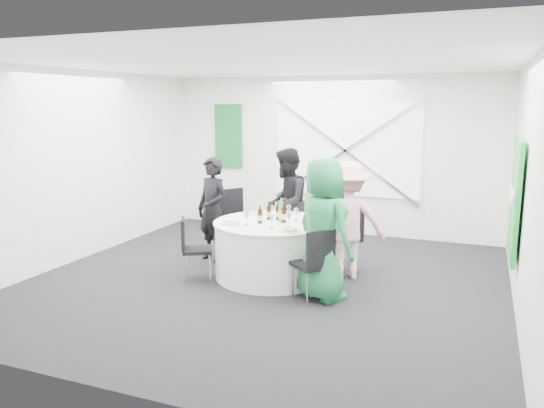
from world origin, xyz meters
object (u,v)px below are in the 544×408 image
at_px(person_man_back_left, 213,210).
at_px(person_man_back, 286,203).
at_px(chair_front_right, 316,259).
at_px(chair_back_left, 234,217).
at_px(clear_water_bottle, 260,213).
at_px(green_water_bottle, 281,213).
at_px(banquet_table, 272,249).
at_px(person_woman_pink, 348,220).
at_px(chair_back_right, 348,230).
at_px(chair_back, 313,223).
at_px(chair_front_left, 191,244).
at_px(person_woman_green, 323,229).

height_order(person_man_back_left, person_man_back, person_man_back).
bearing_deg(person_man_back_left, chair_front_right, -9.61).
height_order(chair_back_left, clear_water_bottle, clear_water_bottle).
height_order(person_man_back, green_water_bottle, person_man_back).
bearing_deg(chair_front_right, person_man_back, -109.81).
relative_size(banquet_table, person_man_back_left, 1.01).
height_order(person_man_back, clear_water_bottle, person_man_back).
distance_m(chair_back_left, person_woman_pink, 1.90).
xyz_separation_m(chair_back_right, green_water_bottle, (-0.76, -0.64, 0.32)).
bearing_deg(banquet_table, chair_back_left, 142.06).
xyz_separation_m(chair_back, person_man_back_left, (-1.31, -0.77, 0.26)).
relative_size(chair_front_left, green_water_bottle, 2.58).
height_order(chair_front_right, green_water_bottle, green_water_bottle).
height_order(person_woman_green, clear_water_bottle, person_woman_green).
xyz_separation_m(person_woman_pink, green_water_bottle, (-0.82, -0.32, 0.11)).
xyz_separation_m(banquet_table, person_man_back, (-0.16, 0.99, 0.45)).
bearing_deg(chair_front_left, person_woman_green, -119.43).
bearing_deg(person_man_back_left, person_woman_pink, 18.35).
xyz_separation_m(banquet_table, person_woman_green, (0.86, -0.53, 0.47)).
distance_m(banquet_table, person_woman_pink, 1.08).
relative_size(chair_front_right, person_man_back_left, 0.57).
bearing_deg(chair_back_left, person_man_back_left, -172.04).
xyz_separation_m(chair_back_left, chair_front_left, (-0.02, -1.23, -0.12)).
bearing_deg(person_man_back, green_water_bottle, 7.21).
height_order(person_woman_green, green_water_bottle, person_woman_green).
height_order(chair_front_left, clear_water_bottle, clear_water_bottle).
bearing_deg(chair_back, person_woman_pink, -37.89).
relative_size(person_woman_green, green_water_bottle, 5.24).
bearing_deg(banquet_table, person_man_back, 99.35).
bearing_deg(chair_back_left, green_water_bottle, -85.51).
height_order(chair_back_left, person_woman_green, person_woman_green).
distance_m(banquet_table, chair_back, 1.19).
bearing_deg(chair_back, green_water_bottle, -84.14).
xyz_separation_m(person_man_back_left, person_woman_pink, (2.04, -0.04, 0.01)).
relative_size(chair_front_right, person_woman_pink, 0.57).
bearing_deg(chair_back, person_woman_green, -58.70).
xyz_separation_m(chair_back_right, person_man_back, (-1.04, 0.33, 0.26)).
bearing_deg(banquet_table, person_woman_green, -31.58).
height_order(person_man_back_left, person_woman_green, person_woman_green).
xyz_separation_m(chair_back_left, chair_front_right, (1.73, -1.40, -0.09)).
bearing_deg(person_woman_pink, clear_water_bottle, -1.63).
relative_size(banquet_table, chair_front_left, 1.87).
bearing_deg(person_woman_green, chair_back_left, -3.40).
relative_size(person_man_back_left, person_man_back, 0.93).
xyz_separation_m(chair_front_right, chair_front_left, (-1.75, 0.16, -0.03)).
distance_m(chair_back, chair_back_left, 1.22).
bearing_deg(chair_front_right, green_water_bottle, -95.77).
distance_m(person_woman_pink, green_water_bottle, 0.89).
height_order(person_woman_pink, clear_water_bottle, person_woman_pink).
bearing_deg(green_water_bottle, chair_front_left, -152.58).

